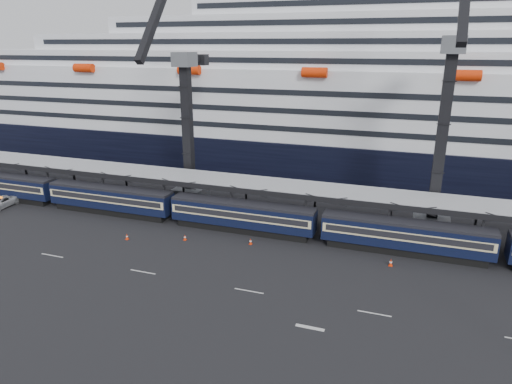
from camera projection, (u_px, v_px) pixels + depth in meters
ground at (280, 276)px, 47.66m from camera, size 260.00×260.00×0.00m
lane_markings at (352, 317)px, 40.41m from camera, size 111.00×4.27×0.02m
train at (267, 218)px, 57.41m from camera, size 133.05×3.00×4.05m
canopy at (311, 190)px, 58.61m from camera, size 130.00×6.25×5.53m
cruise_ship at (344, 104)px, 85.50m from camera, size 214.09×28.84×34.00m
crane_dark_near at (186, 124)px, 66.92m from camera, size 4.50×17.75×35.08m
crane_dark_mid at (443, 129)px, 54.65m from camera, size 4.50×18.24×39.64m
pickup_truck at (0, 203)px, 67.30m from camera, size 2.91×5.72×1.55m
traffic_cone_b at (127, 237)px, 56.40m from camera, size 0.38×0.38×0.76m
traffic_cone_c at (185, 237)px, 56.21m from camera, size 0.37×0.37×0.73m
traffic_cone_d at (251, 241)px, 55.04m from camera, size 0.38×0.38×0.75m
traffic_cone_e at (391, 262)px, 49.65m from camera, size 0.43×0.43×0.85m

